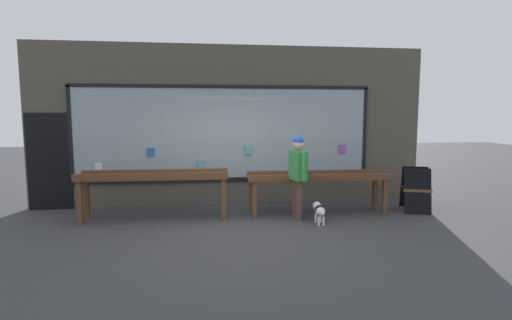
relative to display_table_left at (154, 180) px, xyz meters
The scene contains 7 objects.
ground_plane 2.17m from the display_table_left, 34.80° to the right, with size 40.00×40.00×0.00m, color #38383A.
shopfront_facade 2.26m from the display_table_left, 37.53° to the left, with size 8.98×0.29×3.62m.
display_table_left is the anchor object (origin of this frame).
display_table_right 3.33m from the display_table_left, ahead, with size 2.93×0.74×0.87m.
person_browsing 2.83m from the display_table_left, ahead, with size 0.29×0.65×1.66m.
small_dog 3.27m from the display_table_left, 13.67° to the right, with size 0.20×0.61×0.38m.
sandwich_board_sign 5.48m from the display_table_left, ahead, with size 0.74×0.87×0.93m.
Camera 1 is at (-0.72, -6.79, 2.08)m, focal length 28.00 mm.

